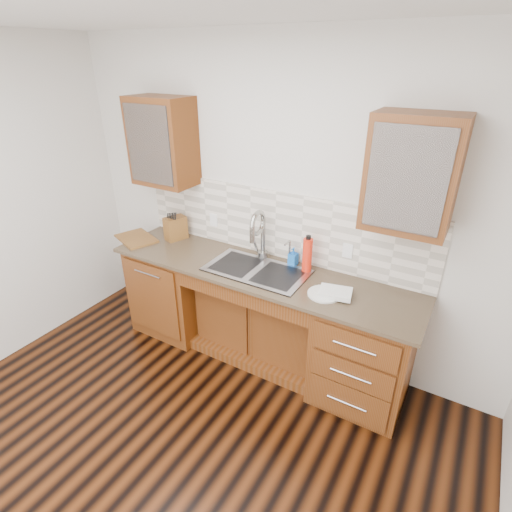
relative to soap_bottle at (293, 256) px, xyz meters
The scene contains 24 objects.
ground 1.97m from the soap_bottle, 97.25° to the right, with size 4.00×3.50×0.10m, color #3D1A08.
wall_back 0.44m from the soap_bottle, 146.57° to the left, with size 4.00×0.10×2.70m, color silver.
base_cabinet_left 1.30m from the soap_bottle, 169.25° to the right, with size 0.70×0.62×0.88m, color #593014.
base_cabinet_center 0.68m from the soap_bottle, 148.28° to the right, with size 1.20×0.44×0.70m, color #593014.
base_cabinet_right 0.95m from the soap_bottle, 16.62° to the right, with size 0.70×0.62×0.88m, color #593014.
countertop 0.33m from the soap_bottle, 131.88° to the right, with size 2.70×0.65×0.03m, color #84705B.
backsplash 0.31m from the soap_bottle, 159.62° to the left, with size 2.70×0.02×0.59m, color beige.
sink 0.37m from the soap_bottle, 130.13° to the right, with size 0.84×0.46×0.19m, color #9E9EA5.
faucet 0.31m from the soap_bottle, behind, with size 0.04×0.04×0.40m, color #999993.
filter_tap 0.05m from the soap_bottle, 161.31° to the right, with size 0.02×0.02×0.24m, color #999993.
upper_cabinet_left 1.52m from the soap_bottle, behind, with size 0.55×0.34×0.75m, color #593014.
upper_cabinet_right 1.19m from the soap_bottle, ahead, with size 0.55×0.34×0.75m, color #593014.
outlet_left 0.87m from the soap_bottle, behind, with size 0.08×0.01×0.12m, color white.
outlet_right 0.46m from the soap_bottle, ahead, with size 0.08×0.01×0.12m, color white.
soap_bottle is the anchor object (origin of this frame).
water_bottle 0.17m from the soap_bottle, 20.48° to the right, with size 0.08×0.08×0.29m, color red.
plate 0.52m from the soap_bottle, 37.83° to the right, with size 0.25×0.25×0.01m, color silver.
dish_towel 0.57m from the soap_bottle, 31.51° to the right, with size 0.23×0.17×0.04m, color beige.
knife_block 1.21m from the soap_bottle, behind, with size 0.12×0.20×0.22m, color brown.
cutting_board 1.56m from the soap_bottle, 169.02° to the right, with size 0.41×0.29×0.02m, color brown.
cup_left_a 1.55m from the soap_bottle, behind, with size 0.14×0.14×0.11m, color white.
cup_left_b 1.36m from the soap_bottle, behind, with size 0.10×0.10×0.09m, color silver.
cup_right_a 1.04m from the soap_bottle, ahead, with size 0.13×0.13×0.10m, color white.
cup_right_b 1.19m from the soap_bottle, ahead, with size 0.11×0.11×0.10m, color silver.
Camera 1 is at (1.45, -1.08, 2.51)m, focal length 28.00 mm.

